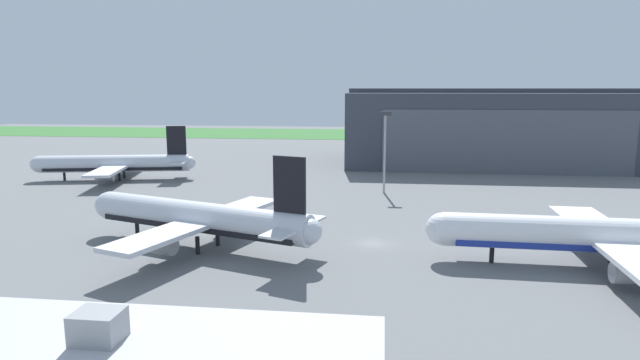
{
  "coord_description": "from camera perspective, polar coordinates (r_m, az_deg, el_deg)",
  "views": [
    {
      "loc": [
        1.14,
        -69.27,
        20.68
      ],
      "look_at": [
        -9.23,
        16.09,
        5.75
      ],
      "focal_mm": 29.62,
      "sensor_mm": 36.0,
      "label": 1
    }
  ],
  "objects": [
    {
      "name": "ground_plane",
      "position": [
        72.3,
        5.78,
        -6.82
      ],
      "size": [
        440.0,
        440.0,
        0.0
      ],
      "primitive_type": "plane",
      "color": "slate"
    },
    {
      "name": "airliner_far_left",
      "position": [
        129.45,
        -21.3,
        1.61
      ],
      "size": [
        36.0,
        32.29,
        12.28
      ],
      "color": "silver",
      "rests_on": "ground_plane"
    },
    {
      "name": "grass_field_strip",
      "position": [
        243.41,
        6.66,
        4.92
      ],
      "size": [
        440.0,
        56.0,
        0.08
      ],
      "primitive_type": "cube",
      "color": "#387034",
      "rests_on": "ground_plane"
    },
    {
      "name": "apron_light_mast",
      "position": [
        105.38,
        7.02,
        3.8
      ],
      "size": [
        2.4,
        0.5,
        16.27
      ],
      "color": "#99999E",
      "rests_on": "ground_plane"
    },
    {
      "name": "airliner_near_right",
      "position": [
        69.76,
        28.51,
        -5.4
      ],
      "size": [
        40.83,
        33.07,
        12.93
      ],
      "color": "white",
      "rests_on": "ground_plane"
    },
    {
      "name": "airliner_near_left",
      "position": [
        70.53,
        -13.01,
        -4.04
      ],
      "size": [
        33.87,
        30.28,
        12.94
      ],
      "color": "silver",
      "rests_on": "ground_plane"
    },
    {
      "name": "maintenance_hangar",
      "position": [
        154.21,
        18.0,
        5.36
      ],
      "size": [
        78.49,
        38.62,
        20.74
      ],
      "color": "#383D47",
      "rests_on": "ground_plane"
    }
  ]
}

